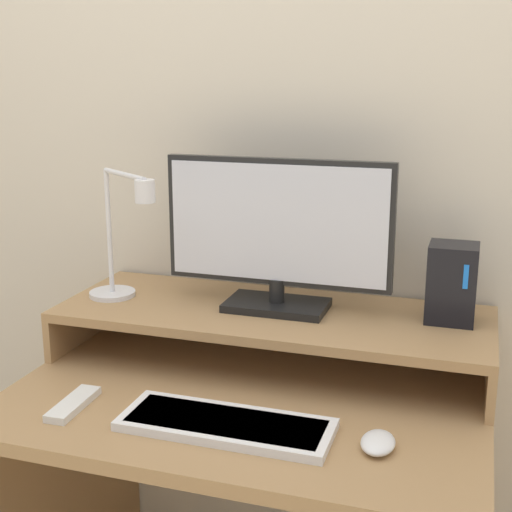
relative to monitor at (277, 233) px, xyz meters
The scene contains 9 objects.
wall_back 0.29m from the monitor, 91.85° to the left, with size 6.00×0.05×2.50m.
desk 0.57m from the monitor, 92.12° to the right, with size 1.01×0.72×0.74m.
monitor_shelf 0.20m from the monitor, 120.07° to the right, with size 1.01×0.38×0.12m.
monitor is the anchor object (origin of this frame).
desk_lamp 0.37m from the monitor, 168.99° to the right, with size 0.24×0.20×0.32m.
router_dock 0.41m from the monitor, ahead, with size 0.11×0.10×0.18m.
keyboard 0.48m from the monitor, 89.00° to the right, with size 0.41×0.15×0.02m.
mouse 0.55m from the monitor, 50.33° to the right, with size 0.06×0.09×0.03m.
remote_control 0.58m from the monitor, 130.17° to the right, with size 0.05×0.15×0.02m.
Camera 1 is at (0.45, -0.99, 1.41)m, focal length 50.00 mm.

